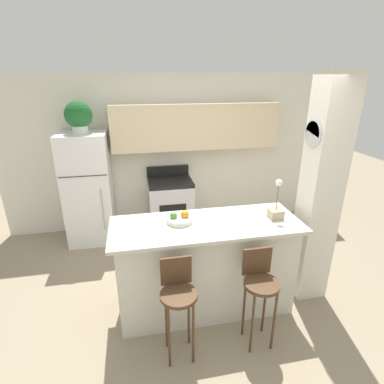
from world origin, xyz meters
The scene contains 11 objects.
ground_plane centered at (0.00, 0.00, 0.00)m, with size 14.00×14.00×0.00m, color gray.
wall_back centered at (0.13, 2.16, 1.47)m, with size 5.60×0.38×2.55m.
pillar_right centered at (1.28, 0.03, 1.28)m, with size 0.38×0.32×2.55m.
counter_bar centered at (0.00, 0.00, 0.54)m, with size 1.98×0.73×1.07m.
refrigerator centered at (-1.42, 1.86, 0.86)m, with size 0.69×0.66×1.72m.
stove_range centered at (-0.14, 1.90, 0.46)m, with size 0.71×0.60×1.07m.
bar_stool_left centered at (-0.39, -0.55, 0.66)m, with size 0.33×0.33×0.99m.
bar_stool_right centered at (0.39, -0.55, 0.66)m, with size 0.33×0.33×0.99m.
potted_plant_on_fridge centered at (-1.42, 1.86, 1.96)m, with size 0.38×0.38×0.45m.
orchid_vase centered at (0.75, -0.02, 1.17)m, with size 0.14×0.14×0.44m.
fruit_bowl centered at (-0.27, 0.08, 1.10)m, with size 0.27×0.27×0.12m.
Camera 1 is at (-0.68, -2.68, 2.48)m, focal length 28.00 mm.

